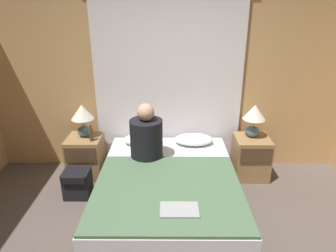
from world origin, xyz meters
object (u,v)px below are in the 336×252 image
object	(u,v)px
pillow_right	(194,139)
backpack_on_floor	(77,182)
nightstand_right	(251,157)
person_left_in_bed	(146,137)
bed	(168,193)
pillow_left	(143,139)
lamp_right	(254,116)
lamp_left	(83,116)
laptop_on_bed	(179,210)
nightstand_left	(86,157)
beer_bottle_on_left_stand	(91,135)

from	to	relation	value
pillow_right	backpack_on_floor	xyz separation A→B (m)	(-1.43, -0.53, -0.32)
nightstand_right	person_left_in_bed	size ratio (longest dim) A/B	0.82
nightstand_right	person_left_in_bed	distance (m)	1.48
pillow_right	backpack_on_floor	bearing A→B (deg)	-159.68
backpack_on_floor	person_left_in_bed	bearing A→B (deg)	9.49
bed	pillow_left	size ratio (longest dim) A/B	3.96
lamp_right	pillow_left	bearing A→B (deg)	-179.44
lamp_left	laptop_on_bed	xyz separation A→B (m)	(1.21, -1.46, -0.34)
pillow_left	nightstand_right	bearing A→B (deg)	-1.56
pillow_right	pillow_left	bearing A→B (deg)	180.00
bed	backpack_on_floor	xyz separation A→B (m)	(-1.09, 0.26, -0.03)
bed	backpack_on_floor	bearing A→B (deg)	166.43
lamp_left	pillow_right	bearing A→B (deg)	-0.56
pillow_left	laptop_on_bed	size ratio (longest dim) A/B	1.48
lamp_right	pillow_left	size ratio (longest dim) A/B	0.86
nightstand_left	backpack_on_floor	xyz separation A→B (m)	(0.01, -0.49, -0.09)
nightstand_right	beer_bottle_on_left_stand	size ratio (longest dim) A/B	2.62
bed	lamp_right	xyz separation A→B (m)	(1.11, 0.81, 0.61)
lamp_left	laptop_on_bed	distance (m)	1.92
beer_bottle_on_left_stand	pillow_left	bearing A→B (deg)	11.56
bed	pillow_right	distance (m)	0.91
lamp_right	pillow_right	distance (m)	0.83
nightstand_left	lamp_left	distance (m)	0.56
person_left_in_bed	laptop_on_bed	xyz separation A→B (m)	(0.36, -1.05, -0.24)
pillow_left	pillow_right	bearing A→B (deg)	0.00
nightstand_left	lamp_right	world-z (taller)	lamp_right
pillow_right	beer_bottle_on_left_stand	distance (m)	1.32
nightstand_right	nightstand_left	bearing A→B (deg)	180.00
lamp_right	pillow_left	distance (m)	1.48
pillow_left	laptop_on_bed	world-z (taller)	pillow_left
pillow_right	lamp_left	bearing A→B (deg)	179.44
beer_bottle_on_left_stand	backpack_on_floor	distance (m)	0.61
person_left_in_bed	laptop_on_bed	size ratio (longest dim) A/B	1.99
bed	nightstand_left	size ratio (longest dim) A/B	3.57
pillow_left	person_left_in_bed	distance (m)	0.45
person_left_in_bed	beer_bottle_on_left_stand	world-z (taller)	person_left_in_bed
bed	pillow_left	distance (m)	0.91
lamp_right	laptop_on_bed	bearing A→B (deg)	-124.47
lamp_right	laptop_on_bed	xyz separation A→B (m)	(-1.00, -1.46, -0.34)
nightstand_left	beer_bottle_on_left_stand	distance (m)	0.40
nightstand_right	beer_bottle_on_left_stand	xyz separation A→B (m)	(-2.08, -0.09, 0.36)
lamp_right	person_left_in_bed	size ratio (longest dim) A/B	0.64
pillow_right	beer_bottle_on_left_stand	size ratio (longest dim) A/B	2.36
nightstand_left	laptop_on_bed	world-z (taller)	nightstand_left
bed	nightstand_right	world-z (taller)	nightstand_right
lamp_left	person_left_in_bed	bearing A→B (deg)	-25.38
lamp_left	pillow_right	size ratio (longest dim) A/B	0.86
nightstand_left	nightstand_right	bearing A→B (deg)	0.00
lamp_left	bed	bearing A→B (deg)	-36.11
lamp_left	backpack_on_floor	world-z (taller)	lamp_left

